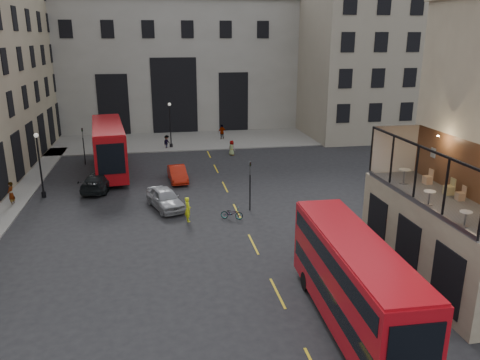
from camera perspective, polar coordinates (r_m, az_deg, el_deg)
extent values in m
plane|color=black|center=(25.24, 9.10, -13.06)|extent=(140.00, 140.00, 0.00)
cube|color=black|center=(26.31, 19.70, -7.70)|extent=(0.08, 9.20, 3.00)
cube|color=brown|center=(26.61, 26.16, 1.08)|extent=(0.04, 10.00, 2.90)
cube|color=beige|center=(29.90, 18.33, 3.58)|extent=(3.00, 0.04, 2.90)
cube|color=black|center=(25.44, 23.91, 4.08)|extent=(3.00, 10.00, 0.04)
cube|color=slate|center=(25.36, 20.34, -2.14)|extent=(0.12, 10.00, 0.18)
cube|color=black|center=(24.65, 20.99, 3.92)|extent=(0.12, 10.00, 0.10)
cube|color=beige|center=(29.08, 22.48, 3.09)|extent=(0.04, 0.45, 0.55)
cylinder|color=#FFD899|center=(27.52, 23.00, 4.97)|extent=(0.12, 0.12, 0.05)
cube|color=tan|center=(26.98, 22.57, -6.83)|extent=(3.00, 11.00, 4.50)
cube|color=slate|center=(26.19, 23.14, -2.21)|extent=(3.00, 10.00, 0.10)
cube|color=#9D9992|center=(68.64, -8.34, 13.90)|extent=(34.00, 10.00, 18.00)
cube|color=black|center=(63.96, -7.99, 10.09)|extent=(6.00, 0.12, 10.00)
cube|color=black|center=(64.25, -15.18, 8.80)|extent=(4.00, 0.12, 8.00)
cube|color=black|center=(64.92, -0.79, 9.46)|extent=(4.00, 0.12, 8.00)
cube|color=gray|center=(66.58, 14.70, 14.31)|extent=(16.00, 18.00, 20.00)
cube|color=slate|center=(59.84, -8.53, 4.79)|extent=(40.00, 12.00, 0.12)
cylinder|color=black|center=(35.01, 1.23, -1.56)|extent=(0.10, 0.10, 2.80)
imported|color=black|center=(34.45, 1.25, 1.43)|extent=(0.16, 0.20, 1.00)
cylinder|color=black|center=(50.29, -18.46, 3.33)|extent=(0.10, 0.10, 2.80)
imported|color=black|center=(49.91, -18.67, 5.45)|extent=(0.16, 0.20, 1.00)
cylinder|color=black|center=(40.86, -23.17, 1.38)|extent=(0.14, 0.14, 5.00)
cylinder|color=black|center=(41.47, -22.81, -1.61)|extent=(0.36, 0.36, 0.50)
sphere|color=silver|center=(40.29, -23.60, 5.01)|extent=(0.36, 0.36, 0.36)
cylinder|color=black|center=(55.44, -8.48, 6.40)|extent=(0.14, 0.14, 5.00)
cylinder|color=black|center=(55.89, -8.38, 4.13)|extent=(0.36, 0.36, 0.50)
sphere|color=silver|center=(55.02, -8.60, 9.11)|extent=(0.36, 0.36, 0.36)
cube|color=#AC0C15|center=(21.63, 13.61, -11.92)|extent=(2.73, 10.69, 3.76)
cube|color=black|center=(21.89, 13.51, -13.14)|extent=(2.76, 10.11, 0.77)
cube|color=black|center=(21.10, 13.83, -9.16)|extent=(2.76, 10.11, 0.77)
cube|color=#AC0C15|center=(20.79, 13.98, -7.30)|extent=(2.63, 10.47, 0.12)
cylinder|color=black|center=(24.94, 8.01, -12.12)|extent=(0.30, 0.97, 0.97)
cylinder|color=black|center=(25.60, 12.77, -11.59)|extent=(0.30, 0.97, 0.97)
cube|color=#A30B10|center=(46.32, -15.68, 3.93)|extent=(4.06, 12.19, 4.24)
cube|color=black|center=(46.46, -15.62, 3.21)|extent=(4.02, 11.55, 0.87)
cube|color=black|center=(46.06, -15.81, 5.51)|extent=(4.02, 11.55, 0.87)
cube|color=#A30B10|center=(45.91, -15.90, 6.54)|extent=(3.92, 11.94, 0.13)
cylinder|color=black|center=(50.51, -17.04, 2.52)|extent=(0.43, 1.11, 1.09)
cylinder|color=black|center=(50.54, -14.24, 2.75)|extent=(0.43, 1.11, 1.09)
cylinder|color=black|center=(42.77, -16.94, -0.04)|extent=(0.43, 1.11, 1.09)
cylinder|color=black|center=(42.80, -13.64, 0.24)|extent=(0.43, 1.11, 1.09)
imported|color=#98999F|center=(36.08, -9.12, -2.23)|extent=(3.25, 4.98, 1.58)
imported|color=#B71C0B|center=(42.73, -7.62, 0.75)|extent=(1.79, 4.29, 1.38)
imported|color=black|center=(41.77, -16.72, -0.11)|extent=(3.25, 5.62, 1.53)
imported|color=gray|center=(33.68, -1.00, -4.09)|extent=(1.72, 1.12, 0.85)
imported|color=#F1FF1A|center=(33.30, -6.38, -3.57)|extent=(0.53, 0.72, 1.81)
imported|color=gray|center=(53.12, -15.41, 3.81)|extent=(0.97, 0.77, 1.93)
imported|color=gray|center=(55.35, -8.91, 4.58)|extent=(1.10, 1.21, 1.63)
imported|color=gray|center=(59.62, -2.20, 5.83)|extent=(1.24, 0.78, 1.96)
imported|color=gray|center=(51.76, -1.02, 3.94)|extent=(0.94, 0.95, 1.66)
imported|color=gray|center=(40.31, -26.14, -1.52)|extent=(0.55, 0.75, 1.89)
cylinder|color=white|center=(22.71, 25.87, -3.51)|extent=(0.54, 0.54, 0.04)
cylinder|color=slate|center=(22.82, 25.76, -4.28)|extent=(0.07, 0.07, 0.63)
cylinder|color=slate|center=(22.93, 25.66, -5.03)|extent=(0.40, 0.40, 0.03)
cylinder|color=white|center=(24.82, 22.14, -1.29)|extent=(0.57, 0.57, 0.04)
cylinder|color=slate|center=(24.92, 22.05, -2.04)|extent=(0.08, 0.08, 0.67)
cylinder|color=slate|center=(25.03, 21.97, -2.78)|extent=(0.42, 0.42, 0.03)
cylinder|color=beige|center=(27.92, 19.46, 1.20)|extent=(0.67, 0.67, 0.04)
cylinder|color=slate|center=(28.03, 19.38, 0.41)|extent=(0.09, 0.09, 0.78)
cylinder|color=slate|center=(28.14, 19.30, -0.36)|extent=(0.49, 0.49, 0.03)
cube|color=tan|center=(26.29, 25.24, -1.82)|extent=(0.41, 0.41, 0.41)
cube|color=tan|center=(26.26, 25.67, -1.01)|extent=(0.07, 0.38, 0.36)
cube|color=tan|center=(26.98, 24.09, -1.15)|extent=(0.44, 0.44, 0.47)
cube|color=tan|center=(26.96, 24.55, -0.22)|extent=(0.05, 0.44, 0.42)
cube|color=#DBA97E|center=(28.47, 21.88, 0.00)|extent=(0.44, 0.44, 0.45)
cube|color=#DBA97E|center=(28.47, 22.28, 0.85)|extent=(0.06, 0.42, 0.40)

